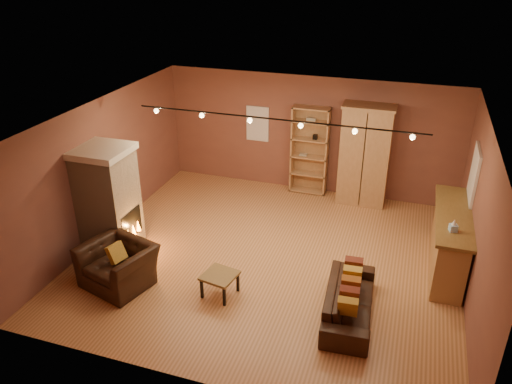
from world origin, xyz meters
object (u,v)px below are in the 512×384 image
(bookcase, at_px, (310,149))
(armoire, at_px, (365,155))
(coffee_table, at_px, (220,277))
(loveseat, at_px, (350,295))
(armchair, at_px, (117,259))
(fireplace, at_px, (109,200))
(bar_counter, at_px, (449,241))

(bookcase, relative_size, armoire, 0.91)
(coffee_table, bearing_deg, armoire, 67.02)
(bookcase, xyz_separation_m, coffee_table, (-0.52, -4.49, -0.73))
(bookcase, xyz_separation_m, loveseat, (1.65, -4.33, -0.70))
(bookcase, height_order, armchair, bookcase)
(armoire, height_order, loveseat, armoire)
(fireplace, bearing_deg, coffee_table, -16.31)
(bar_counter, xyz_separation_m, armchair, (-5.50, -2.31, -0.07))
(fireplace, relative_size, armoire, 0.91)
(fireplace, height_order, armoire, armoire)
(bar_counter, relative_size, armchair, 1.80)
(bar_counter, bearing_deg, coffee_table, -150.90)
(fireplace, height_order, armchair, fireplace)
(coffee_table, bearing_deg, bar_counter, 29.10)
(bookcase, distance_m, bar_counter, 4.02)
(fireplace, xyz_separation_m, bar_counter, (6.24, 1.30, -0.48))
(bookcase, height_order, bar_counter, bookcase)
(armoire, xyz_separation_m, loveseat, (0.36, -4.15, -0.79))
(armchair, bearing_deg, bookcase, 79.55)
(fireplace, distance_m, bookcase, 4.84)
(bar_counter, height_order, loveseat, bar_counter)
(bar_counter, bearing_deg, armoire, 129.56)
(bookcase, bearing_deg, loveseat, -69.10)
(loveseat, bearing_deg, armchair, 92.24)
(bar_counter, relative_size, loveseat, 1.26)
(fireplace, xyz_separation_m, coffee_table, (2.56, -0.75, -0.71))
(armchair, relative_size, coffee_table, 2.13)
(bar_counter, height_order, armchair, bar_counter)
(bookcase, bearing_deg, coffee_table, -96.68)
(bar_counter, xyz_separation_m, loveseat, (-1.50, -1.90, -0.20))
(fireplace, relative_size, bar_counter, 0.89)
(armchair, bearing_deg, fireplace, 142.32)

